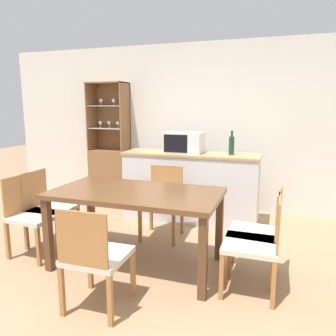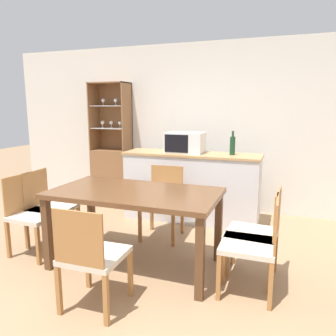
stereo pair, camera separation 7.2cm
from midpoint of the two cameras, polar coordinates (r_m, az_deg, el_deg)
The scene contains 13 objects.
ground_plane at distance 3.12m, azimuth -6.20°, elevation -20.15°, with size 18.00×18.00×0.00m, color #A37F5B.
wall_back at distance 5.18m, azimuth 6.47°, elevation 7.05°, with size 6.80×0.06×2.55m.
kitchen_counter at distance 4.64m, azimuth 4.52°, elevation -3.27°, with size 1.90×0.54×0.96m.
display_cabinet at distance 5.63m, azimuth -9.33°, elevation 0.32°, with size 0.63×0.36×1.98m.
dining_table at distance 3.27m, azimuth -5.15°, elevation -5.49°, with size 1.66×0.89×0.78m.
dining_chair_side_left_far at distance 4.06m, azimuth -19.54°, elevation -6.43°, with size 0.47×0.47×0.87m.
dining_chair_side_right_near at distance 2.95m, azimuth 15.39°, elevation -12.71°, with size 0.45×0.45×0.87m.
dining_chair_head_near at distance 2.71m, azimuth -12.35°, elevation -14.73°, with size 0.46×0.46×0.87m.
dining_chair_side_left_near at distance 3.87m, azimuth -22.02°, elevation -7.43°, with size 0.47×0.47×0.87m.
dining_chair_side_right_far at distance 3.19m, azimuth 15.79°, elevation -10.87°, with size 0.48×0.48×0.87m.
dining_chair_head_far at distance 4.04m, azimuth -0.37°, elevation -5.88°, with size 0.47×0.47×0.87m.
microwave at distance 4.58m, azimuth 3.46°, elevation 4.46°, with size 0.52×0.36×0.28m.
wine_bottle at distance 4.43m, azimuth 11.63°, elevation 3.91°, with size 0.07×0.07×0.32m.
Camera 2 is at (1.24, -2.38, 1.60)m, focal length 35.00 mm.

